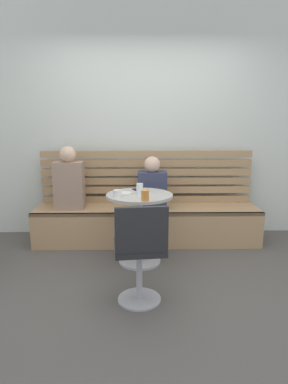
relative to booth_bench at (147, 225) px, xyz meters
The scene contains 13 objects.
ground 1.22m from the booth_bench, 90.00° to the right, with size 8.00×8.00×0.00m, color #514C47.
back_wall 1.31m from the booth_bench, 90.00° to the left, with size 5.20×0.10×2.90m, color silver.
booth_bench is the anchor object (origin of this frame).
booth_backrest 0.61m from the booth_bench, 90.00° to the left, with size 2.65×0.04×0.67m.
cafe_table 0.67m from the booth_bench, 98.97° to the right, with size 0.68×0.68×0.74m.
white_chair 1.43m from the booth_bench, 93.82° to the right, with size 0.44×0.44×0.85m.
person_adult 1.07m from the booth_bench, behind, with size 0.34×0.22×0.74m.
person_child_left 0.50m from the booth_bench, 29.20° to the right, with size 0.34×0.22×0.63m.
cup_ceramic_white 0.96m from the booth_bench, 113.40° to the right, with size 0.08×0.08×0.07m, color white.
cup_water_clear 0.83m from the booth_bench, 98.72° to the right, with size 0.07×0.07×0.11m, color white.
cup_tumbler_orange 1.04m from the booth_bench, 92.79° to the right, with size 0.07×0.07×0.10m, color orange.
plate_small 0.81m from the booth_bench, 113.68° to the right, with size 0.17×0.17×0.01m, color white.
phone_on_table 0.67m from the booth_bench, 106.12° to the right, with size 0.07×0.14×0.01m, color black.
Camera 1 is at (-0.11, -2.61, 1.46)m, focal length 30.31 mm.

